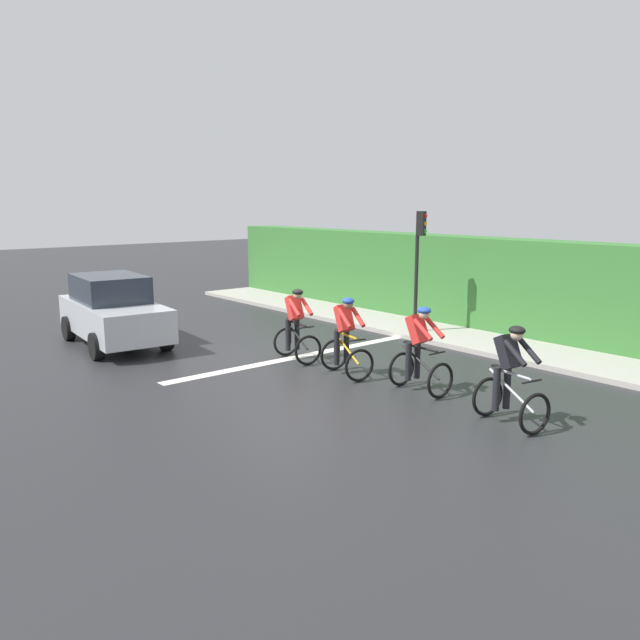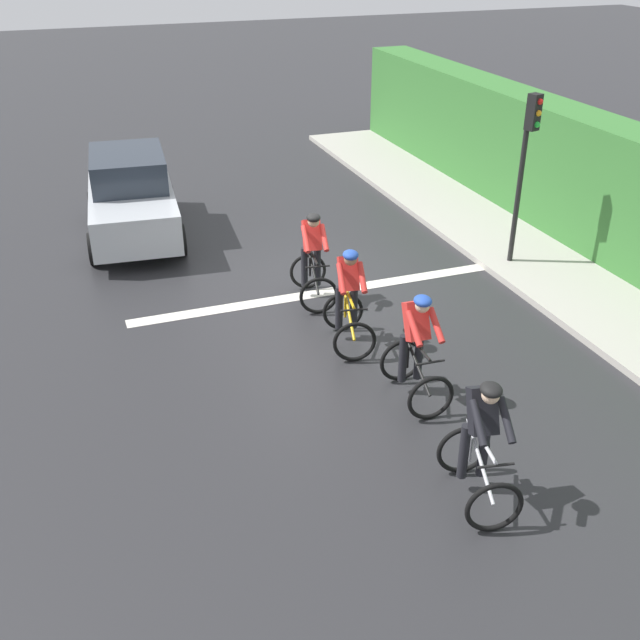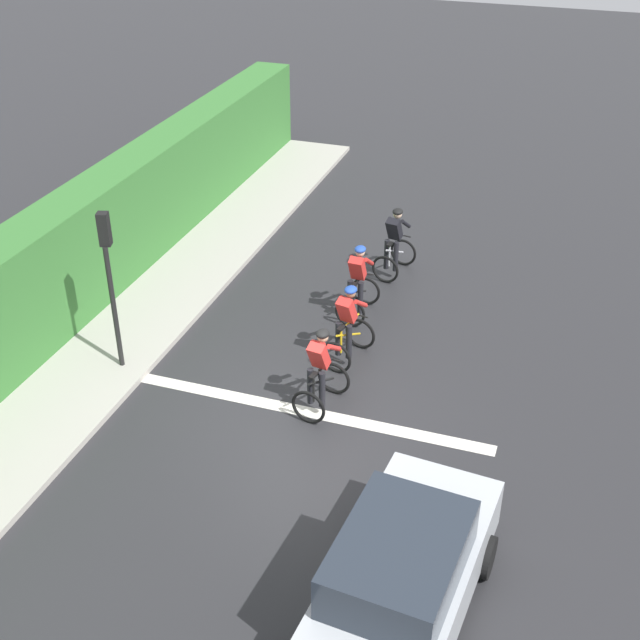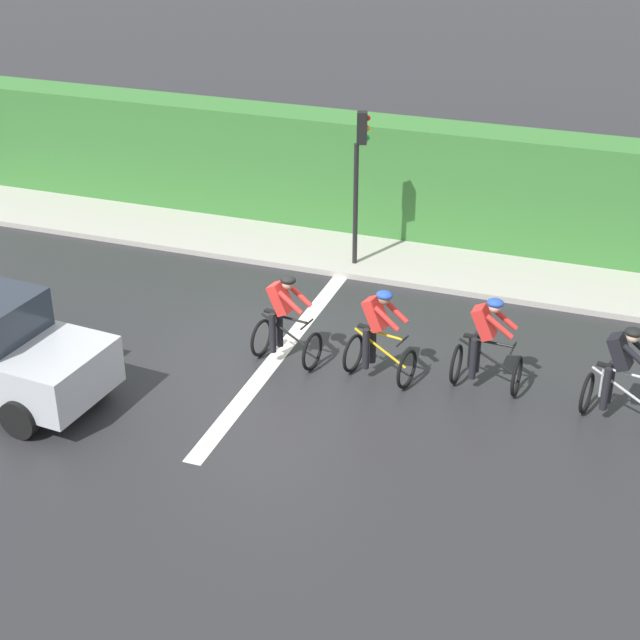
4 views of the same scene
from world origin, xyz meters
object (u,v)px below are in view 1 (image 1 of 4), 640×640
at_px(cyclist_second, 419,351).
at_px(car_silver, 113,311).
at_px(cyclist_mid, 346,338).
at_px(cyclist_lead, 510,377).
at_px(cyclist_fourth, 296,326).
at_px(traffic_light_near_crossing, 419,254).

bearing_deg(cyclist_second, car_silver, -69.36).
height_order(cyclist_second, cyclist_mid, same).
xyz_separation_m(cyclist_lead, cyclist_fourth, (0.05, -5.58, 0.00)).
bearing_deg(car_silver, cyclist_lead, 104.98).
bearing_deg(cyclist_second, traffic_light_near_crossing, -138.22).
bearing_deg(car_silver, traffic_light_near_crossing, 147.90).
bearing_deg(cyclist_mid, car_silver, -66.47).
bearing_deg(cyclist_second, cyclist_fourth, -84.82).
distance_m(cyclist_lead, cyclist_mid, 3.89).
xyz_separation_m(cyclist_mid, cyclist_fourth, (0.00, -1.68, 0.00)).
relative_size(cyclist_fourth, traffic_light_near_crossing, 0.50).
bearing_deg(cyclist_mid, traffic_light_near_crossing, -157.88).
distance_m(cyclist_lead, cyclist_fourth, 5.58).
bearing_deg(cyclist_lead, cyclist_second, -96.86).
xyz_separation_m(car_silver, traffic_light_near_crossing, (-6.72, 4.22, 1.35)).
bearing_deg(traffic_light_near_crossing, cyclist_second, 41.78).
relative_size(cyclist_fourth, car_silver, 0.39).
relative_size(cyclist_lead, cyclist_second, 1.00).
distance_m(cyclist_mid, car_silver, 6.44).
xyz_separation_m(cyclist_second, cyclist_mid, (0.31, -1.74, 0.00)).
bearing_deg(cyclist_second, cyclist_mid, -79.91).
height_order(cyclist_second, car_silver, car_silver).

